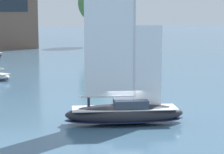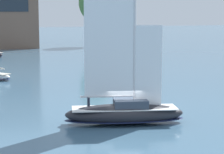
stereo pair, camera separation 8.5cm
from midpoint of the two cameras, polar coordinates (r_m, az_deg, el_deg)
The scene contains 3 objects.
ground_plane at distance 32.81m, azimuth 1.72°, elevation -6.11°, with size 400.00×400.00×0.00m, color #42667F.
tree_shore_left at distance 104.36m, azimuth -2.37°, elevation 9.66°, with size 7.12×7.12×14.66m.
sailboat_main at distance 32.58m, azimuth 1.74°, elevation -4.43°, with size 9.28×4.38×12.31m.
Camera 2 is at (-10.77, -29.85, 8.34)m, focal length 70.00 mm.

